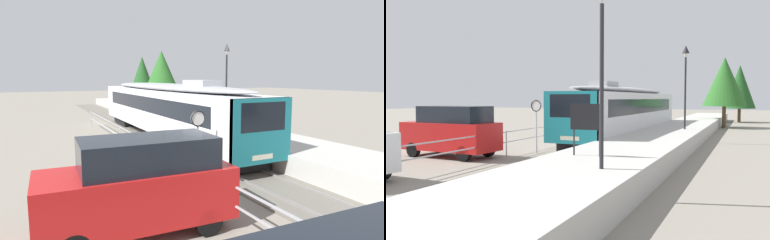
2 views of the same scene
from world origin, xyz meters
TOP-DOWN VIEW (x-y plane):
  - ground_plane at (-3.00, 22.00)m, footprint 160.00×160.00m
  - track_rails at (0.00, 22.00)m, footprint 3.20×60.00m
  - commuter_train at (0.00, 22.08)m, footprint 2.82×19.48m
  - station_platform at (3.25, 22.00)m, footprint 3.90×60.00m
  - platform_lamp_near_end at (4.10, 5.61)m, footprint 0.34×0.34m
  - platform_lamp_mid_platform at (4.10, 21.30)m, footprint 0.34×0.34m
  - platform_notice_board at (2.76, 7.81)m, footprint 1.20×0.08m
  - speed_limit_sign at (-2.34, 13.37)m, footprint 0.61×0.10m
  - carpark_fence at (-3.30, 12.00)m, footprint 0.06×36.06m
  - parked_van_red at (-5.52, 10.58)m, footprint 5.00×2.21m
  - tree_behind_carpark at (5.60, 36.62)m, footprint 4.18×4.18m
  - tree_behind_station_far at (6.76, 46.68)m, footprint 3.63×3.63m

SIDE VIEW (x-z plane):
  - ground_plane at x=-3.00m, z-range 0.00..0.00m
  - track_rails at x=0.00m, z-range -0.04..0.10m
  - station_platform at x=3.25m, z-range 0.00..0.90m
  - carpark_fence at x=-3.30m, z-range 0.28..1.53m
  - parked_van_red at x=-5.52m, z-range 0.04..2.55m
  - speed_limit_sign at x=-2.34m, z-range 0.72..3.53m
  - commuter_train at x=0.00m, z-range 0.28..4.02m
  - platform_notice_board at x=2.76m, z-range 1.29..3.09m
  - tree_behind_station_far at x=6.76m, z-range 0.83..7.71m
  - tree_behind_carpark at x=5.60m, z-range 1.05..7.97m
  - platform_lamp_near_end at x=4.10m, z-range 1.95..7.30m
  - platform_lamp_mid_platform at x=4.10m, z-range 1.95..7.30m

